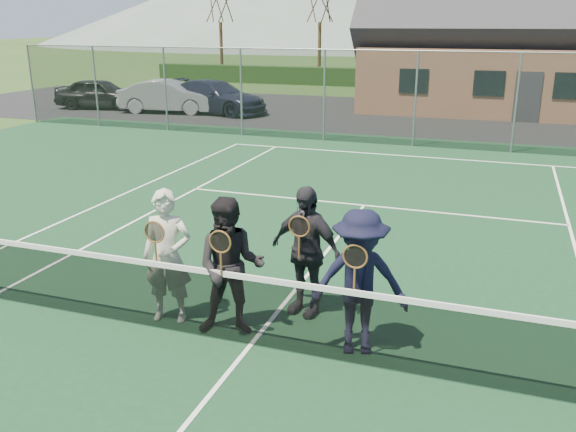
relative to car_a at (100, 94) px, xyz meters
name	(u,v)px	position (x,y,z in m)	size (l,w,h in m)	color
ground	(436,118)	(15.01, 2.18, -0.69)	(220.00, 220.00, 0.00)	#294719
court_surface	(251,346)	(15.01, -17.82, -0.68)	(30.00, 30.00, 0.02)	#14381E
tarmac_carpark	(343,113)	(11.01, 2.18, -0.69)	(40.00, 12.00, 0.01)	black
hedge_row	(459,80)	(15.01, 14.18, -0.14)	(40.00, 1.20, 1.10)	#193210
car_a	(100,94)	(0.00, 0.00, 0.00)	(1.63, 4.06, 1.38)	black
car_b	(169,96)	(3.69, -0.13, 0.02)	(1.51, 4.33, 1.43)	#999CA1
car_c	(215,97)	(5.65, 0.40, 0.02)	(1.99, 4.90, 1.42)	black
court_markings	(251,345)	(15.01, -17.82, -0.67)	(11.03, 23.83, 0.01)	white
tennis_net	(250,307)	(15.01, -17.82, -0.15)	(11.68, 0.08, 1.10)	slate
perimeter_fence	(415,99)	(15.01, -4.32, 0.83)	(30.07, 0.07, 3.02)	slate
clubhouse	(546,19)	(19.01, 6.18, 3.30)	(15.60, 8.20, 7.70)	#9E6B4C
player_a	(167,257)	(13.72, -17.52, 0.23)	(0.73, 0.56, 1.80)	beige
player_b	(231,267)	(14.65, -17.57, 0.23)	(1.03, 0.91, 1.80)	black
player_c	(305,251)	(15.36, -16.71, 0.23)	(1.13, 0.69, 1.80)	#242429
player_d	(359,283)	(16.28, -17.50, 0.23)	(1.30, 0.96, 1.80)	black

